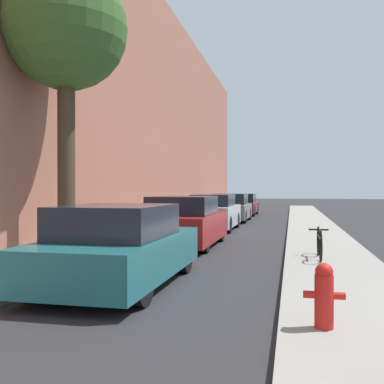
{
  "coord_description": "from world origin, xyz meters",
  "views": [
    {
      "loc": [
        2.05,
        0.38,
        1.65
      ],
      "look_at": [
        -0.32,
        10.9,
        1.57
      ],
      "focal_mm": 41.55,
      "sensor_mm": 36.0,
      "label": 1
    }
  ],
  "objects_px": {
    "parked_car_grey": "(231,208)",
    "fire_hydrant": "(324,295)",
    "parked_car_teal": "(119,247)",
    "bicycle": "(319,243)",
    "parked_car_red": "(184,223)",
    "street_tree_near": "(66,32)",
    "parked_car_maroon": "(243,205)",
    "parked_car_silver": "(214,213)"
  },
  "relations": [
    {
      "from": "parked_car_grey",
      "to": "fire_hydrant",
      "type": "bearing_deg",
      "value": -78.99
    },
    {
      "from": "parked_car_teal",
      "to": "fire_hydrant",
      "type": "distance_m",
      "value": 3.83
    },
    {
      "from": "fire_hydrant",
      "to": "bicycle",
      "type": "height_order",
      "value": "fire_hydrant"
    },
    {
      "from": "parked_car_red",
      "to": "bicycle",
      "type": "relative_size",
      "value": 2.51
    },
    {
      "from": "parked_car_red",
      "to": "parked_car_grey",
      "type": "height_order",
      "value": "parked_car_red"
    },
    {
      "from": "street_tree_near",
      "to": "bicycle",
      "type": "distance_m",
      "value": 7.31
    },
    {
      "from": "street_tree_near",
      "to": "bicycle",
      "type": "xyz_separation_m",
      "value": [
        5.51,
        1.07,
        -4.68
      ]
    },
    {
      "from": "parked_car_grey",
      "to": "parked_car_teal",
      "type": "bearing_deg",
      "value": -89.46
    },
    {
      "from": "parked_car_red",
      "to": "street_tree_near",
      "type": "distance_m",
      "value": 5.88
    },
    {
      "from": "parked_car_red",
      "to": "bicycle",
      "type": "xyz_separation_m",
      "value": [
        3.61,
        -2.26,
        -0.22
      ]
    },
    {
      "from": "fire_hydrant",
      "to": "street_tree_near",
      "type": "bearing_deg",
      "value": 142.74
    },
    {
      "from": "parked_car_red",
      "to": "street_tree_near",
      "type": "bearing_deg",
      "value": -119.69
    },
    {
      "from": "parked_car_teal",
      "to": "bicycle",
      "type": "distance_m",
      "value": 4.6
    },
    {
      "from": "street_tree_near",
      "to": "bicycle",
      "type": "relative_size",
      "value": 4.0
    },
    {
      "from": "parked_car_maroon",
      "to": "parked_car_red",
      "type": "bearing_deg",
      "value": -90.08
    },
    {
      "from": "fire_hydrant",
      "to": "parked_car_maroon",
      "type": "bearing_deg",
      "value": 98.34
    },
    {
      "from": "parked_car_red",
      "to": "parked_car_silver",
      "type": "bearing_deg",
      "value": 90.22
    },
    {
      "from": "parked_car_silver",
      "to": "parked_car_maroon",
      "type": "distance_m",
      "value": 10.36
    },
    {
      "from": "parked_car_maroon",
      "to": "parked_car_teal",
      "type": "bearing_deg",
      "value": -89.67
    },
    {
      "from": "parked_car_teal",
      "to": "fire_hydrant",
      "type": "relative_size",
      "value": 5.75
    },
    {
      "from": "parked_car_grey",
      "to": "fire_hydrant",
      "type": "height_order",
      "value": "parked_car_grey"
    },
    {
      "from": "parked_car_maroon",
      "to": "bicycle",
      "type": "xyz_separation_m",
      "value": [
        3.59,
        -17.72,
        -0.18
      ]
    },
    {
      "from": "parked_car_red",
      "to": "bicycle",
      "type": "distance_m",
      "value": 4.27
    },
    {
      "from": "parked_car_grey",
      "to": "parked_car_maroon",
      "type": "xyz_separation_m",
      "value": [
        0.03,
        5.48,
        -0.02
      ]
    },
    {
      "from": "street_tree_near",
      "to": "bicycle",
      "type": "height_order",
      "value": "street_tree_near"
    },
    {
      "from": "parked_car_grey",
      "to": "parked_car_maroon",
      "type": "bearing_deg",
      "value": 89.73
    },
    {
      "from": "fire_hydrant",
      "to": "parked_car_silver",
      "type": "bearing_deg",
      "value": 105.22
    },
    {
      "from": "parked_car_teal",
      "to": "parked_car_maroon",
      "type": "height_order",
      "value": "parked_car_teal"
    },
    {
      "from": "parked_car_teal",
      "to": "parked_car_maroon",
      "type": "distance_m",
      "value": 20.74
    },
    {
      "from": "parked_car_silver",
      "to": "parked_car_maroon",
      "type": "xyz_separation_m",
      "value": [
        0.04,
        10.36,
        -0.04
      ]
    },
    {
      "from": "parked_car_maroon",
      "to": "street_tree_near",
      "type": "bearing_deg",
      "value": -95.83
    },
    {
      "from": "parked_car_teal",
      "to": "fire_hydrant",
      "type": "bearing_deg",
      "value": -32.55
    },
    {
      "from": "parked_car_grey",
      "to": "bicycle",
      "type": "xyz_separation_m",
      "value": [
        3.62,
        -12.24,
        -0.2
      ]
    },
    {
      "from": "parked_car_silver",
      "to": "parked_car_maroon",
      "type": "bearing_deg",
      "value": 89.78
    },
    {
      "from": "parked_car_red",
      "to": "street_tree_near",
      "type": "height_order",
      "value": "street_tree_near"
    },
    {
      "from": "street_tree_near",
      "to": "fire_hydrant",
      "type": "distance_m",
      "value": 8.08
    },
    {
      "from": "fire_hydrant",
      "to": "bicycle",
      "type": "relative_size",
      "value": 0.44
    },
    {
      "from": "street_tree_near",
      "to": "bicycle",
      "type": "bearing_deg",
      "value": 10.99
    },
    {
      "from": "parked_car_silver",
      "to": "bicycle",
      "type": "relative_size",
      "value": 2.47
    },
    {
      "from": "parked_car_maroon",
      "to": "street_tree_near",
      "type": "height_order",
      "value": "street_tree_near"
    },
    {
      "from": "parked_car_teal",
      "to": "parked_car_grey",
      "type": "relative_size",
      "value": 1.05
    },
    {
      "from": "bicycle",
      "to": "street_tree_near",
      "type": "bearing_deg",
      "value": -168.66
    }
  ]
}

